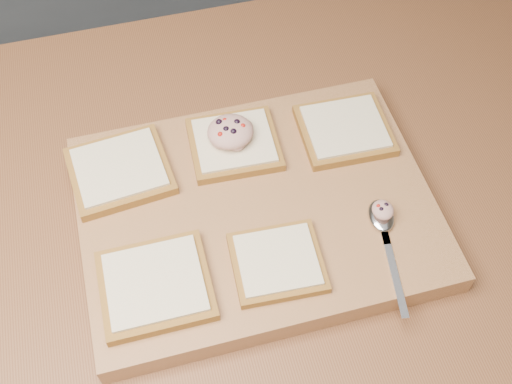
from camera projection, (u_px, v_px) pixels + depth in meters
island_counter at (213, 334)px, 1.24m from camera, size 2.00×0.80×0.90m
cutting_board at (256, 211)px, 0.85m from camera, size 0.46×0.35×0.04m
bread_far_left at (120, 170)px, 0.86m from camera, size 0.14×0.13×0.02m
bread_far_center at (234, 144)px, 0.88m from camera, size 0.13×0.12×0.02m
bread_far_right at (345, 130)px, 0.90m from camera, size 0.13×0.12×0.02m
bread_near_left at (155, 285)px, 0.76m from camera, size 0.13×0.12×0.02m
bread_near_center at (277, 262)px, 0.78m from camera, size 0.11×0.11×0.02m
tuna_salad_dollop at (230, 131)px, 0.87m from camera, size 0.06×0.06×0.03m
spoon at (383, 224)px, 0.81m from camera, size 0.05×0.17×0.01m
spoon_salad at (383, 210)px, 0.81m from camera, size 0.03×0.03×0.02m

